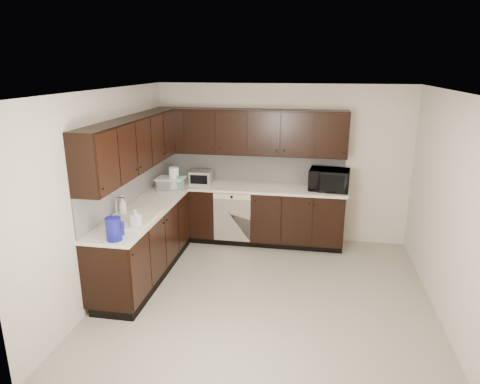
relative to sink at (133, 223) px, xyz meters
name	(u,v)px	position (x,y,z in m)	size (l,w,h in m)	color
floor	(266,297)	(1.68, 0.01, -0.88)	(4.00, 4.00, 0.00)	#A99F8C
ceiling	(270,91)	(1.68, 0.01, 1.62)	(4.00, 4.00, 0.00)	white
wall_back	(282,164)	(1.68, 2.01, 0.37)	(4.00, 0.02, 2.50)	beige
wall_left	(107,193)	(-0.32, 0.01, 0.37)	(0.02, 4.00, 2.50)	beige
wall_right	(451,211)	(3.68, 0.01, 0.37)	(0.02, 4.00, 2.50)	beige
wall_front	(236,285)	(1.68, -1.99, 0.37)	(4.00, 0.02, 2.50)	beige
lower_cabinets	(208,228)	(0.67, 1.12, -0.47)	(3.00, 2.80, 0.90)	black
countertop	(207,196)	(0.67, 1.12, 0.04)	(3.03, 2.83, 0.04)	silver
backsplash	(197,175)	(0.46, 1.33, 0.30)	(3.00, 2.80, 0.48)	#ADADA9
upper_cabinets	(201,137)	(0.58, 1.22, 0.89)	(3.00, 2.80, 0.70)	black
dishwasher	(232,215)	(0.98, 1.42, -0.33)	(0.58, 0.04, 0.78)	beige
sink	(133,223)	(0.00, 0.00, 0.00)	(0.54, 0.82, 0.42)	beige
microwave	(329,180)	(2.43, 1.69, 0.22)	(0.59, 0.40, 0.33)	black
soap_bottle_a	(136,218)	(0.16, -0.26, 0.17)	(0.10, 0.10, 0.21)	gray
soap_bottle_b	(123,205)	(-0.17, 0.09, 0.18)	(0.10, 0.10, 0.25)	gray
toaster_oven	(201,177)	(0.43, 1.69, 0.17)	(0.34, 0.25, 0.21)	silver
storage_bin	(171,183)	(0.03, 1.36, 0.14)	(0.41, 0.30, 0.16)	white
blue_pitcher	(114,229)	(0.09, -0.69, 0.19)	(0.17, 0.17, 0.26)	#10129B
teal_tumbler	(178,182)	(0.15, 1.36, 0.17)	(0.10, 0.10, 0.21)	#0B8375
paper_towel_roll	(174,178)	(0.09, 1.36, 0.22)	(0.15, 0.15, 0.33)	white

